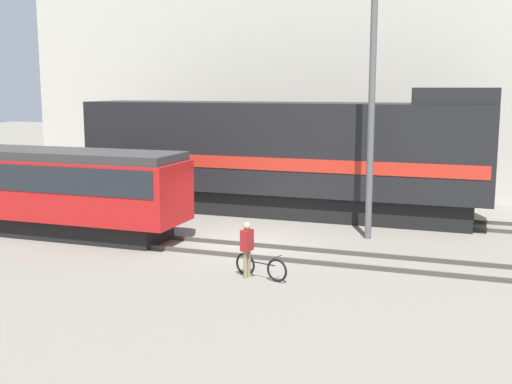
{
  "coord_description": "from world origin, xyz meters",
  "views": [
    {
      "loc": [
        7.53,
        -19.81,
        5.25
      ],
      "look_at": [
        0.5,
        -0.06,
        1.8
      ],
      "focal_mm": 45.0,
      "sensor_mm": 36.0,
      "label": 1
    }
  ],
  "objects": [
    {
      "name": "track_near",
      "position": [
        0.0,
        -1.06,
        0.07
      ],
      "size": [
        60.0,
        1.5,
        0.14
      ],
      "color": "#47423D",
      "rests_on": "ground"
    },
    {
      "name": "bicycle",
      "position": [
        1.91,
        -3.63,
        0.33
      ],
      "size": [
        1.67,
        0.62,
        0.71
      ],
      "color": "black",
      "rests_on": "ground"
    },
    {
      "name": "person",
      "position": [
        1.51,
        -3.67,
        0.95
      ],
      "size": [
        0.31,
        0.41,
        1.57
      ],
      "color": "#8C7A5B",
      "rests_on": "ground"
    },
    {
      "name": "building_backdrop",
      "position": [
        0.0,
        13.83,
        7.44
      ],
      "size": [
        32.75,
        6.0,
        14.88
      ],
      "color": "beige",
      "rests_on": "ground"
    },
    {
      "name": "ground_plane",
      "position": [
        0.0,
        0.0,
        0.0
      ],
      "size": [
        120.0,
        120.0,
        0.0
      ],
      "primitive_type": "plane",
      "color": "slate"
    },
    {
      "name": "freight_locomotive",
      "position": [
        -0.24,
        5.31,
        2.44
      ],
      "size": [
        16.76,
        3.04,
        5.22
      ],
      "color": "black",
      "rests_on": "ground"
    },
    {
      "name": "track_far",
      "position": [
        0.0,
        5.31,
        0.07
      ],
      "size": [
        60.0,
        1.51,
        0.14
      ],
      "color": "#47423D",
      "rests_on": "ground"
    },
    {
      "name": "utility_pole_left",
      "position": [
        3.88,
        2.12,
        4.2
      ],
      "size": [
        0.23,
        0.23,
        8.4
      ],
      "color": "#595959",
      "rests_on": "ground"
    },
    {
      "name": "streetcar",
      "position": [
        -7.45,
        -1.06,
        1.75
      ],
      "size": [
        11.13,
        2.54,
        3.06
      ],
      "color": "black",
      "rests_on": "ground"
    }
  ]
}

